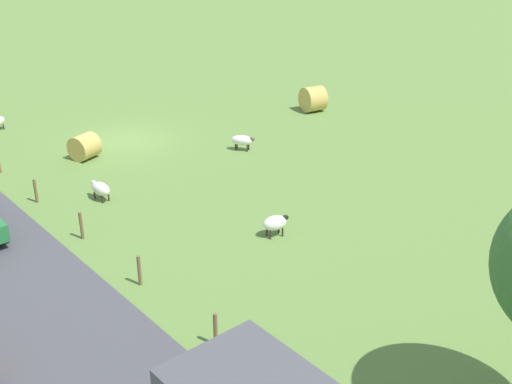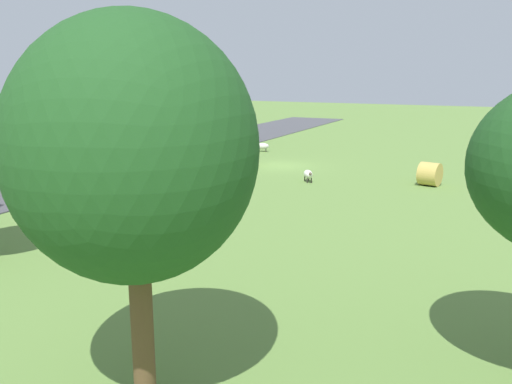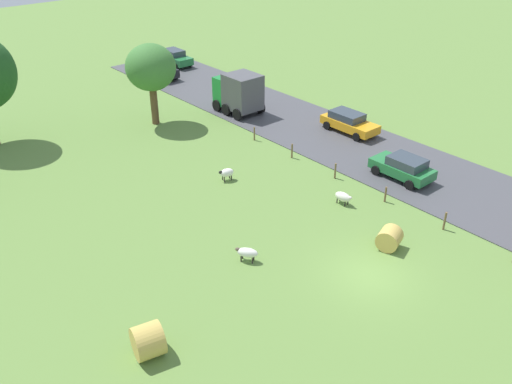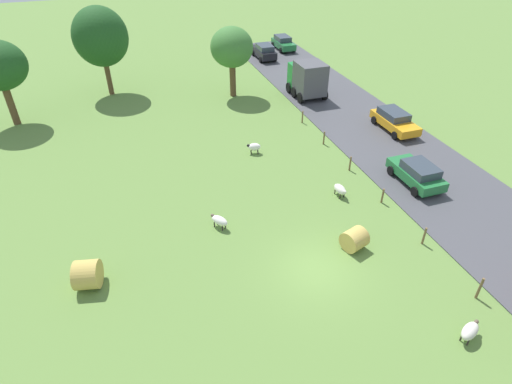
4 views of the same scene
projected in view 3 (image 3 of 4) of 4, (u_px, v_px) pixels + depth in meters
ground_plane at (369, 275)px, 26.72m from camera, size 160.00×160.00×0.00m
road_strip at (486, 200)px, 33.03m from camera, size 8.00×80.00×0.06m
sheep_0 at (227, 173)px, 35.04m from camera, size 1.07×0.77×0.81m
sheep_2 at (343, 197)px, 32.42m from camera, size 0.63×1.18×0.76m
sheep_3 at (247, 253)px, 27.47m from camera, size 1.02×1.16×0.76m
hay_bale_0 at (389, 238)px, 28.43m from camera, size 1.44×1.49×1.19m
hay_bale_1 at (148, 341)px, 21.87m from camera, size 1.43×1.64×1.42m
tree_2 at (151, 68)px, 41.51m from camera, size 3.85×3.85×6.35m
fence_post_1 at (445, 221)px, 29.97m from camera, size 0.12×0.12×1.10m
fence_post_2 at (385, 194)px, 32.64m from camera, size 0.12×0.12×1.01m
fence_post_3 at (335, 171)px, 35.27m from camera, size 0.12×0.12×1.06m
fence_post_4 at (292, 151)px, 37.92m from camera, size 0.12×0.12×1.06m
fence_post_5 at (254, 134)px, 40.57m from camera, size 0.12×0.12×1.04m
truck_1 at (239, 92)px, 44.86m from camera, size 2.74×3.85×3.31m
car_1 at (403, 167)px, 35.04m from camera, size 2.08×4.04×1.51m
car_2 at (175, 57)px, 57.24m from camera, size 1.96×4.15×1.58m
car_3 at (161, 69)px, 53.40m from camera, size 1.99×4.23×1.66m
car_4 at (349, 122)px, 41.71m from camera, size 2.06×4.53×1.51m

